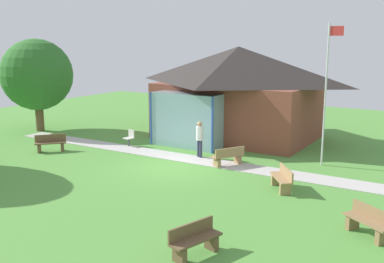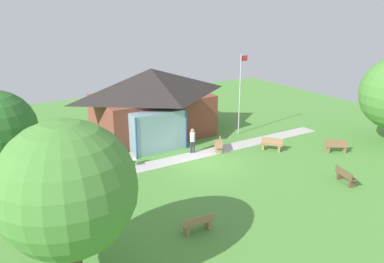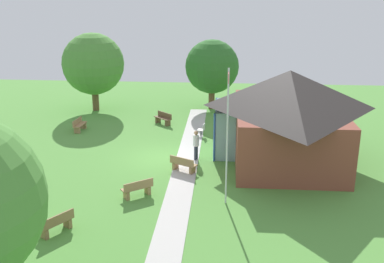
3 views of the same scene
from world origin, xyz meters
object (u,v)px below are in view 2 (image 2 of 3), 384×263
Objects in this scene: visitor_on_path at (192,139)px; bench_lawn_far_right at (336,146)px; bench_front_right at (345,177)px; bench_mid_left at (109,187)px; patio_chair_west at (133,159)px; bench_rear_near_path at (219,145)px; bench_front_left at (198,224)px; pavilion at (152,101)px; flagpole at (240,91)px; bench_mid_right at (272,145)px; tree_lawn_corner at (67,189)px.

bench_lawn_far_right is at bearing -6.80° from visitor_on_path.
bench_front_right is 13.12m from bench_mid_left.
bench_mid_left is 1.63× the size of patio_chair_west.
bench_rear_near_path is 1.00× the size of bench_front_left.
pavilion reaches higher than bench_rear_near_path.
flagpole reaches higher than patio_chair_west.
patio_chair_west is at bearing -179.26° from bench_mid_left.
flagpole is 3.55× the size of visitor_on_path.
bench_mid_right is 1.70× the size of patio_chair_west.
tree_lawn_corner reaches higher than pavilion.
visitor_on_path is (4.32, -0.07, 0.61)m from patio_chair_west.
bench_lawn_far_right is 0.95× the size of bench_front_right.
visitor_on_path is (0.58, -4.91, -1.66)m from pavilion.
visitor_on_path reaches higher than bench_mid_left.
flagpole is (5.88, -3.18, 0.71)m from pavilion.
patio_chair_west is (-9.63, -1.66, -2.97)m from flagpole.
flagpole is 7.98m from bench_lawn_far_right.
pavilion is 6.72m from flagpole.
pavilion reaches higher than bench_mid_right.
bench_mid_right is (5.55, -7.29, -2.27)m from pavilion.
bench_lawn_far_right is 9.84m from visitor_on_path.
bench_front_right is at bearing 3.36° from bench_front_left.
visitor_on_path reaches higher than patio_chair_west.
patio_chair_west is 4.36m from visitor_on_path.
bench_rear_near_path is 1.77× the size of patio_chair_west.
pavilion is 10.30m from bench_mid_left.
bench_front_left is 6.47m from tree_lawn_corner.
bench_rear_near_path is at bearing 53.81° from bench_front_left.
visitor_on_path is (6.93, 2.87, 0.62)m from bench_mid_left.
bench_mid_left is at bearing 59.90° from tree_lawn_corner.
flagpole is 10.21m from patio_chair_west.
bench_lawn_far_right is (9.06, -9.86, -2.27)m from pavilion.
visitor_on_path is at bearing 101.84° from bench_rear_near_path.
bench_rear_near_path is at bearing 6.29° from visitor_on_path.
bench_lawn_far_right and bench_mid_left have the same top height.
patio_chair_west is 0.49× the size of visitor_on_path.
bench_mid_left is at bearing -159.38° from flagpole.
bench_front_left is at bearing 84.21° from bench_mid_right.
tree_lawn_corner is at bearing 68.02° from patio_chair_west.
patio_chair_west is (0.53, 8.45, 0.01)m from bench_front_left.
pavilion is 5.94× the size of bench_front_right.
flagpole reaches higher than bench_mid_left.
bench_front_right is (3.12, -7.96, 0.00)m from bench_rear_near_path.
tree_lawn_corner is at bearing -171.22° from bench_front_left.
bench_mid_left is 0.81× the size of visitor_on_path.
tree_lawn_corner reaches higher than patio_chair_west.
bench_front_right is at bearing -129.58° from bench_rear_near_path.
patio_chair_west is (-9.30, 2.46, 0.01)m from bench_mid_right.
tree_lawn_corner is (-15.30, -0.31, 3.32)m from bench_front_right.
bench_lawn_far_right and bench_mid_right have the same top height.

